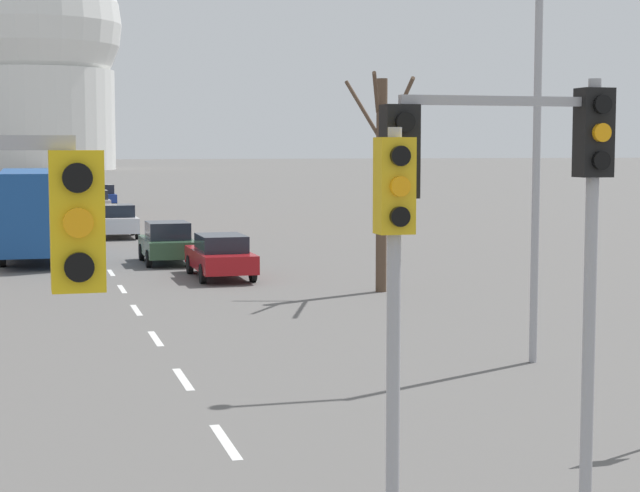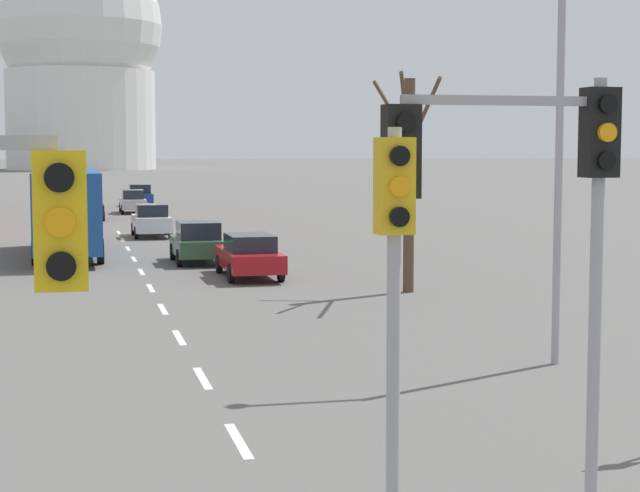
{
  "view_description": "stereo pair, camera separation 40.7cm",
  "coord_description": "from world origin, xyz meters",
  "px_view_note": "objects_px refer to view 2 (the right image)",
  "views": [
    {
      "loc": [
        -2.79,
        -3.83,
        4.41
      ],
      "look_at": [
        0.04,
        6.46,
        3.42
      ],
      "focal_mm": 60.0,
      "sensor_mm": 36.0,
      "label": 1
    },
    {
      "loc": [
        -2.39,
        -3.93,
        4.41
      ],
      "look_at": [
        0.04,
        6.46,
        3.42
      ],
      "focal_mm": 60.0,
      "sensor_mm": 36.0,
      "label": 2
    }
  ],
  "objects_px": {
    "traffic_signal_centre_tall": "(394,266)",
    "sedan_far_right": "(198,242)",
    "traffic_signal_near_right": "(532,194)",
    "sedan_far_left": "(88,207)",
    "sedan_near_left": "(249,255)",
    "sedan_near_right": "(140,195)",
    "sedan_mid_centre": "(151,220)",
    "street_lamp_right": "(536,129)",
    "city_bus": "(67,206)",
    "sedan_distant_centre": "(133,201)"
  },
  "relations": [
    {
      "from": "sedan_mid_centre",
      "to": "sedan_far_left",
      "type": "bearing_deg",
      "value": 101.9
    },
    {
      "from": "traffic_signal_near_right",
      "to": "street_lamp_right",
      "type": "distance_m",
      "value": 10.34
    },
    {
      "from": "traffic_signal_centre_tall",
      "to": "sedan_near_right",
      "type": "xyz_separation_m",
      "value": [
        1.96,
        71.63,
        -2.41
      ]
    },
    {
      "from": "street_lamp_right",
      "to": "sedan_near_left",
      "type": "xyz_separation_m",
      "value": [
        -3.2,
        15.79,
        -4.01
      ]
    },
    {
      "from": "sedan_mid_centre",
      "to": "sedan_near_right",
      "type": "bearing_deg",
      "value": 87.54
    },
    {
      "from": "sedan_far_left",
      "to": "city_bus",
      "type": "distance_m",
      "value": 22.19
    },
    {
      "from": "street_lamp_right",
      "to": "city_bus",
      "type": "height_order",
      "value": "street_lamp_right"
    },
    {
      "from": "sedan_far_left",
      "to": "sedan_far_right",
      "type": "height_order",
      "value": "sedan_far_right"
    },
    {
      "from": "street_lamp_right",
      "to": "sedan_far_right",
      "type": "xyz_separation_m",
      "value": [
        -4.36,
        20.82,
        -3.97
      ]
    },
    {
      "from": "sedan_far_left",
      "to": "sedan_distant_centre",
      "type": "height_order",
      "value": "sedan_far_left"
    },
    {
      "from": "traffic_signal_centre_tall",
      "to": "traffic_signal_near_right",
      "type": "distance_m",
      "value": 1.81
    },
    {
      "from": "sedan_mid_centre",
      "to": "sedan_far_left",
      "type": "xyz_separation_m",
      "value": [
        -2.83,
        13.45,
        -0.02
      ]
    },
    {
      "from": "street_lamp_right",
      "to": "sedan_far_left",
      "type": "relative_size",
      "value": 1.79
    },
    {
      "from": "street_lamp_right",
      "to": "sedan_far_right",
      "type": "height_order",
      "value": "street_lamp_right"
    },
    {
      "from": "traffic_signal_near_right",
      "to": "sedan_mid_centre",
      "type": "xyz_separation_m",
      "value": [
        -0.9,
        42.53,
        -3.1
      ]
    },
    {
      "from": "sedan_distant_centre",
      "to": "traffic_signal_near_right",
      "type": "bearing_deg",
      "value": -89.36
    },
    {
      "from": "street_lamp_right",
      "to": "sedan_near_right",
      "type": "xyz_separation_m",
      "value": [
        -3.97,
        61.91,
        -3.96
      ]
    },
    {
      "from": "traffic_signal_centre_tall",
      "to": "traffic_signal_near_right",
      "type": "relative_size",
      "value": 0.9
    },
    {
      "from": "traffic_signal_near_right",
      "to": "sedan_near_left",
      "type": "bearing_deg",
      "value": 87.48
    },
    {
      "from": "sedan_near_right",
      "to": "street_lamp_right",
      "type": "bearing_deg",
      "value": -86.33
    },
    {
      "from": "sedan_near_left",
      "to": "sedan_near_right",
      "type": "relative_size",
      "value": 1.12
    },
    {
      "from": "street_lamp_right",
      "to": "traffic_signal_centre_tall",
      "type": "bearing_deg",
      "value": -121.41
    },
    {
      "from": "traffic_signal_near_right",
      "to": "sedan_far_left",
      "type": "relative_size",
      "value": 1.21
    },
    {
      "from": "sedan_mid_centre",
      "to": "sedan_far_right",
      "type": "distance_m",
      "value": 12.39
    },
    {
      "from": "sedan_far_right",
      "to": "city_bus",
      "type": "distance_m",
      "value": 6.21
    },
    {
      "from": "city_bus",
      "to": "street_lamp_right",
      "type": "bearing_deg",
      "value": -69.41
    },
    {
      "from": "sedan_far_left",
      "to": "sedan_mid_centre",
      "type": "bearing_deg",
      "value": -78.1
    },
    {
      "from": "sedan_far_right",
      "to": "city_bus",
      "type": "bearing_deg",
      "value": 142.8
    },
    {
      "from": "traffic_signal_centre_tall",
      "to": "city_bus",
      "type": "xyz_separation_m",
      "value": [
        -3.27,
        34.22,
        -1.18
      ]
    },
    {
      "from": "traffic_signal_near_right",
      "to": "sedan_far_left",
      "type": "height_order",
      "value": "traffic_signal_near_right"
    },
    {
      "from": "sedan_near_left",
      "to": "sedan_far_right",
      "type": "xyz_separation_m",
      "value": [
        -1.16,
        5.03,
        0.04
      ]
    },
    {
      "from": "sedan_near_left",
      "to": "sedan_far_left",
      "type": "distance_m",
      "value": 31.22
    },
    {
      "from": "sedan_far_right",
      "to": "sedan_mid_centre",
      "type": "bearing_deg",
      "value": 93.94
    },
    {
      "from": "sedan_distant_centre",
      "to": "city_bus",
      "type": "distance_m",
      "value": 28.67
    },
    {
      "from": "traffic_signal_centre_tall",
      "to": "street_lamp_right",
      "type": "height_order",
      "value": "street_lamp_right"
    },
    {
      "from": "street_lamp_right",
      "to": "sedan_far_left",
      "type": "height_order",
      "value": "street_lamp_right"
    },
    {
      "from": "traffic_signal_centre_tall",
      "to": "sedan_far_right",
      "type": "bearing_deg",
      "value": 87.04
    },
    {
      "from": "sedan_far_right",
      "to": "traffic_signal_near_right",
      "type": "bearing_deg",
      "value": -89.9
    },
    {
      "from": "traffic_signal_near_right",
      "to": "sedan_far_left",
      "type": "distance_m",
      "value": 56.2
    },
    {
      "from": "sedan_near_left",
      "to": "sedan_distant_centre",
      "type": "xyz_separation_m",
      "value": [
        -1.8,
        37.04,
        0.03
      ]
    },
    {
      "from": "city_bus",
      "to": "sedan_mid_centre",
      "type": "bearing_deg",
      "value": 65.25
    },
    {
      "from": "street_lamp_right",
      "to": "sedan_near_right",
      "type": "bearing_deg",
      "value": 93.67
    },
    {
      "from": "street_lamp_right",
      "to": "city_bus",
      "type": "distance_m",
      "value": 26.32
    },
    {
      "from": "sedan_near_right",
      "to": "sedan_mid_centre",
      "type": "height_order",
      "value": "sedan_near_right"
    },
    {
      "from": "traffic_signal_near_right",
      "to": "sedan_near_left",
      "type": "relative_size",
      "value": 1.12
    },
    {
      "from": "traffic_signal_centre_tall",
      "to": "sedan_far_right",
      "type": "distance_m",
      "value": 30.68
    },
    {
      "from": "traffic_signal_near_right",
      "to": "sedan_near_left",
      "type": "distance_m",
      "value": 25.37
    },
    {
      "from": "sedan_near_right",
      "to": "sedan_far_left",
      "type": "relative_size",
      "value": 0.97
    },
    {
      "from": "traffic_signal_near_right",
      "to": "street_lamp_right",
      "type": "bearing_deg",
      "value": 65.3
    },
    {
      "from": "traffic_signal_centre_tall",
      "to": "city_bus",
      "type": "height_order",
      "value": "traffic_signal_centre_tall"
    }
  ]
}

